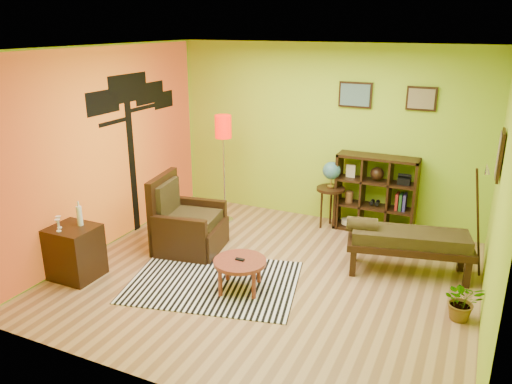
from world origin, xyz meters
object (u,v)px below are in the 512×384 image
at_px(armchair, 186,227).
at_px(potted_plant, 462,305).
at_px(coffee_table, 240,264).
at_px(bench, 406,240).
at_px(floor_lamp, 223,136).
at_px(side_cabinet, 75,252).
at_px(cube_shelf, 376,195).
at_px(globe_table, 331,178).

relative_size(armchair, potted_plant, 2.36).
distance_m(coffee_table, bench, 2.14).
xyz_separation_m(coffee_table, armchair, (-1.22, 0.72, -0.01)).
relative_size(coffee_table, floor_lamp, 0.37).
xyz_separation_m(coffee_table, side_cabinet, (-2.03, -0.57, 0.01)).
bearing_deg(bench, cube_shelf, 118.11).
bearing_deg(floor_lamp, coffee_table, -57.20).
height_order(armchair, floor_lamp, floor_lamp).
relative_size(globe_table, cube_shelf, 0.89).
xyz_separation_m(side_cabinet, potted_plant, (4.50, 1.01, -0.17)).
relative_size(side_cabinet, bench, 0.61).
height_order(armchair, side_cabinet, armchair).
bearing_deg(potted_plant, side_cabinet, -167.39).
height_order(armchair, cube_shelf, cube_shelf).
xyz_separation_m(floor_lamp, bench, (2.94, -0.62, -0.95)).
bearing_deg(floor_lamp, globe_table, 15.65).
bearing_deg(cube_shelf, armchair, -142.80).
distance_m(coffee_table, floor_lamp, 2.48).
bearing_deg(floor_lamp, bench, -11.86).
bearing_deg(bench, coffee_table, -143.69).
distance_m(side_cabinet, floor_lamp, 2.80).
height_order(coffee_table, side_cabinet, side_cabinet).
distance_m(cube_shelf, bench, 1.37).
height_order(coffee_table, cube_shelf, cube_shelf).
relative_size(side_cabinet, cube_shelf, 0.83).
bearing_deg(potted_plant, floor_lamp, 158.48).
xyz_separation_m(armchair, potted_plant, (3.69, -0.29, -0.15)).
height_order(coffee_table, floor_lamp, floor_lamp).
bearing_deg(armchair, bench, 10.50).
height_order(armchair, potted_plant, armchair).
bearing_deg(globe_table, coffee_table, -99.82).
relative_size(coffee_table, globe_table, 0.60).
height_order(coffee_table, bench, bench).
bearing_deg(floor_lamp, potted_plant, -21.52).
height_order(floor_lamp, cube_shelf, floor_lamp).
bearing_deg(coffee_table, floor_lamp, 122.80).
bearing_deg(globe_table, potted_plant, -42.71).
bearing_deg(cube_shelf, globe_table, -169.20).
xyz_separation_m(armchair, side_cabinet, (-0.81, -1.30, 0.02)).
xyz_separation_m(floor_lamp, cube_shelf, (2.30, 0.58, -0.80)).
relative_size(coffee_table, potted_plant, 1.40).
distance_m(coffee_table, potted_plant, 2.51).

